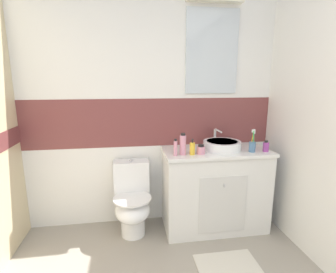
% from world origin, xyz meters
% --- Properties ---
extents(wall_back_tiled, '(3.20, 0.20, 2.50)m').
position_xyz_m(wall_back_tiled, '(0.01, 2.45, 1.26)').
color(wall_back_tiled, white).
rests_on(wall_back_tiled, ground_plane).
extents(vanity_cabinet, '(1.06, 0.53, 0.85)m').
position_xyz_m(vanity_cabinet, '(0.63, 2.15, 0.43)').
color(vanity_cabinet, silver).
rests_on(vanity_cabinet, ground_plane).
extents(sink_basin, '(0.38, 0.42, 0.18)m').
position_xyz_m(sink_basin, '(0.69, 2.15, 0.90)').
color(sink_basin, white).
rests_on(sink_basin, vanity_cabinet).
extents(toilet, '(0.37, 0.50, 0.74)m').
position_xyz_m(toilet, '(-0.23, 2.15, 0.35)').
color(toilet, white).
rests_on(toilet, ground_plane).
extents(toothbrush_cup, '(0.06, 0.06, 0.22)m').
position_xyz_m(toothbrush_cup, '(0.95, 2.01, 0.91)').
color(toothbrush_cup, '#4C7299').
rests_on(toothbrush_cup, vanity_cabinet).
extents(soap_dispenser, '(0.05, 0.05, 0.16)m').
position_xyz_m(soap_dispenser, '(0.34, 2.01, 0.91)').
color(soap_dispenser, yellow).
rests_on(soap_dispenser, vanity_cabinet).
extents(hair_gel_jar, '(0.08, 0.08, 0.09)m').
position_xyz_m(hair_gel_jar, '(0.43, 2.02, 0.89)').
color(hair_gel_jar, pink).
rests_on(hair_gel_jar, vanity_cabinet).
extents(perfume_flask_small, '(0.05, 0.03, 0.11)m').
position_xyz_m(perfume_flask_small, '(1.08, 2.00, 0.90)').
color(perfume_flask_small, '#993F99').
rests_on(perfume_flask_small, vanity_cabinet).
extents(mouthwash_bottle, '(0.06, 0.06, 0.20)m').
position_xyz_m(mouthwash_bottle, '(0.26, 2.02, 0.95)').
color(mouthwash_bottle, pink).
rests_on(mouthwash_bottle, vanity_cabinet).
extents(toothpaste_tube_upright, '(0.03, 0.03, 0.16)m').
position_xyz_m(toothpaste_tube_upright, '(0.18, 2.00, 0.93)').
color(toothpaste_tube_upright, pink).
rests_on(toothpaste_tube_upright, vanity_cabinet).
extents(bath_mat, '(0.52, 0.42, 0.01)m').
position_xyz_m(bath_mat, '(0.55, 1.49, 0.01)').
color(bath_mat, beige).
rests_on(bath_mat, ground_plane).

